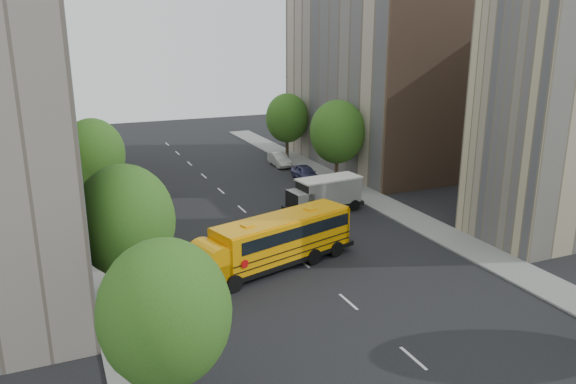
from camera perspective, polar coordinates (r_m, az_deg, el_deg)
ground at (r=38.04m, az=0.21°, el=-6.02°), size 120.00×120.00×0.00m
sidewalk_left at (r=40.01m, az=-18.15°, el=-5.63°), size 3.00×80.00×0.12m
sidewalk_right at (r=47.44m, az=10.58°, el=-1.67°), size 3.00×80.00×0.12m
lane_markings at (r=46.82m, az=-4.70°, el=-1.75°), size 0.15×64.00×0.01m
building_left_redbrick at (r=60.90m, az=-27.07°, el=7.00°), size 10.00×15.00×13.00m
building_right_near at (r=42.87m, az=25.67°, el=6.72°), size 10.00×7.00×17.00m
building_right_far at (r=61.59m, az=8.28°, el=11.01°), size 10.00×22.00×18.00m
building_right_sidewall at (r=52.57m, az=14.62°, el=9.80°), size 10.10×0.30×18.00m
street_tree_0 at (r=20.93m, az=-12.38°, el=-11.95°), size 4.80×4.80×7.41m
street_tree_1 at (r=29.96m, az=-16.23°, el=-2.83°), size 5.12×5.12×7.90m
street_tree_2 at (r=47.35m, az=-19.17°, el=3.64°), size 4.99×4.99×7.71m
street_tree_4 at (r=53.46m, az=5.04°, el=6.10°), size 5.25×5.25×8.10m
street_tree_5 at (r=64.19m, az=-0.09°, el=7.52°), size 4.86×4.86×7.51m
school_bus at (r=34.84m, az=-1.57°, el=-4.92°), size 11.91×5.86×3.29m
safari_truck at (r=45.74m, az=3.69°, el=-0.21°), size 6.80×3.06×2.82m
parked_car_0 at (r=29.82m, az=-10.83°, el=-11.57°), size 1.62×3.78×1.27m
parked_car_1 at (r=47.54m, az=-15.97°, el=-1.26°), size 1.49×3.93×1.28m
parked_car_4 at (r=55.44m, az=1.78°, el=1.94°), size 2.00×4.47×1.49m
parked_car_5 at (r=61.39m, az=-0.87°, el=3.31°), size 1.66×4.30×1.40m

